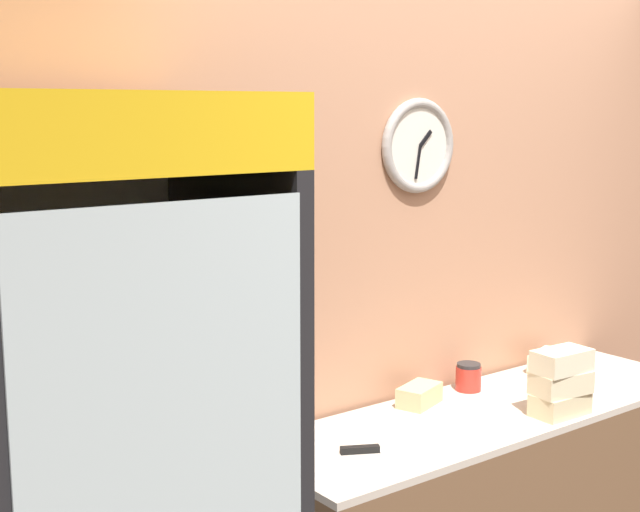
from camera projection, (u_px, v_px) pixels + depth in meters
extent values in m
cube|color=#AD7A5B|center=(431.00, 273.00, 3.42)|extent=(5.20, 0.06, 2.70)
torus|color=gray|center=(418.00, 146.00, 3.23)|extent=(0.34, 0.04, 0.34)
cylinder|color=silver|center=(418.00, 146.00, 3.23)|extent=(0.28, 0.01, 0.28)
cube|color=black|center=(426.00, 139.00, 3.23)|extent=(0.06, 0.01, 0.06)
cube|color=black|center=(418.00, 162.00, 3.23)|extent=(0.03, 0.01, 0.12)
cube|color=#BCB2A3|center=(492.00, 411.00, 3.23)|extent=(1.89, 0.56, 0.02)
cube|color=black|center=(61.00, 485.00, 2.53)|extent=(0.79, 0.04, 1.83)
cube|color=black|center=(233.00, 491.00, 2.50)|extent=(0.05, 0.69, 1.83)
cube|color=white|center=(65.00, 489.00, 2.51)|extent=(0.69, 0.02, 1.73)
cube|color=gold|center=(99.00, 131.00, 2.08)|extent=(0.79, 0.62, 0.18)
cube|color=silver|center=(106.00, 370.00, 2.19)|extent=(0.67, 0.57, 0.01)
cylinder|color=navy|center=(214.00, 510.00, 2.15)|extent=(0.07, 0.07, 0.18)
cylinder|color=navy|center=(213.00, 461.00, 2.12)|extent=(0.03, 0.03, 0.08)
cylinder|color=#B2231E|center=(235.00, 349.00, 2.12)|extent=(0.06, 0.06, 0.13)
cylinder|color=#B2231E|center=(234.00, 312.00, 2.10)|extent=(0.03, 0.03, 0.05)
cylinder|color=#5B2D19|center=(162.00, 354.00, 2.00)|extent=(0.07, 0.07, 0.17)
cylinder|color=#5B2D19|center=(161.00, 303.00, 1.98)|extent=(0.03, 0.03, 0.07)
cylinder|color=#B2231E|center=(81.00, 377.00, 1.89)|extent=(0.08, 0.08, 0.13)
cylinder|color=#B2231E|center=(79.00, 335.00, 1.88)|extent=(0.03, 0.03, 0.06)
cylinder|color=orange|center=(247.00, 501.00, 2.21)|extent=(0.08, 0.08, 0.16)
cylinder|color=orange|center=(247.00, 456.00, 2.19)|extent=(0.03, 0.03, 0.07)
cylinder|color=orange|center=(151.00, 495.00, 2.04)|extent=(0.03, 0.03, 0.06)
cube|color=beige|center=(560.00, 404.00, 3.15)|extent=(0.21, 0.13, 0.08)
cube|color=beige|center=(561.00, 382.00, 3.13)|extent=(0.22, 0.14, 0.08)
cube|color=beige|center=(562.00, 361.00, 3.12)|extent=(0.21, 0.13, 0.08)
cube|color=beige|center=(548.00, 361.00, 3.68)|extent=(0.23, 0.17, 0.08)
cube|color=tan|center=(419.00, 395.00, 3.25)|extent=(0.20, 0.16, 0.07)
cube|color=silver|center=(408.00, 449.00, 2.83)|extent=(0.18, 0.13, 0.00)
cube|color=black|center=(360.00, 450.00, 2.80)|extent=(0.12, 0.08, 0.02)
cylinder|color=#B72D23|center=(468.00, 379.00, 3.42)|extent=(0.10, 0.10, 0.09)
cylinder|color=#262628|center=(469.00, 365.00, 3.41)|extent=(0.09, 0.09, 0.01)
cube|color=silver|center=(274.00, 423.00, 2.90)|extent=(0.11, 0.09, 0.12)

